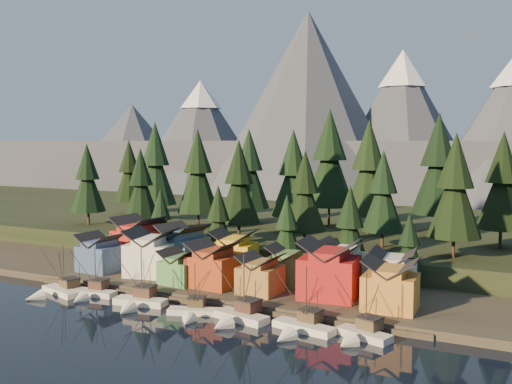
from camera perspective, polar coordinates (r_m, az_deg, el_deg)
The scene contains 45 objects.
ground at distance 94.09m, azimuth -9.84°, elevation -13.54°, with size 500.00×500.00×0.00m, color black.
shore_strip at distance 127.05m, azimuth 0.98°, elevation -8.17°, with size 400.00×50.00×1.50m, color #353026.
hillside at distance 172.29m, azimuth 8.16°, elevation -3.92°, with size 420.00×100.00×6.00m, color black.
dock at distance 107.05m, azimuth -4.53°, elevation -10.87°, with size 80.00×4.00×1.00m, color #443C30.
mountain_ridge at distance 290.98m, azimuth 15.10°, elevation 4.19°, with size 560.00×190.00×90.00m.
boat_0 at distance 118.94m, azimuth -19.42°, elevation -8.81°, with size 10.83×11.30×10.80m.
boat_1 at distance 115.53m, azimuth -16.19°, elevation -9.07°, with size 9.29×9.94×10.72m.
boat_2 at distance 107.10m, azimuth -11.80°, elevation -9.97°, with size 10.42×11.07×11.94m.
boat_3 at distance 100.15m, azimuth -6.33°, elevation -11.27°, with size 9.81×10.17×9.87m.
boat_4 at distance 96.26m, azimuth -1.86°, elevation -11.50°, with size 10.24×10.86×12.37m.
boat_5 at distance 91.59m, azimuth 4.41°, elevation -12.63°, with size 10.94×11.58×11.37m.
boat_6 at distance 89.58m, azimuth 10.40°, elevation -12.99°, with size 9.29×9.87×11.31m.
house_front_0 at distance 130.10m, azimuth -15.33°, elevation -5.75°, with size 8.59×8.16×8.23m.
house_front_1 at distance 123.44m, azimuth -10.44°, elevation -5.84°, with size 11.06×10.76×9.84m.
house_front_2 at distance 115.77m, azimuth -7.58°, elevation -7.33°, with size 7.48×7.53×6.83m.
house_front_3 at distance 112.74m, azimuth -4.29°, elevation -7.08°, with size 9.07×8.68×8.88m.
house_front_4 at distance 107.76m, azimuth 0.42°, elevation -8.09°, with size 7.46×8.00×7.31m.
house_front_5 at distance 105.02m, azimuth 7.34°, elevation -7.51°, with size 10.90×10.06×10.63m.
house_front_6 at distance 100.00m, azimuth 13.30°, elevation -8.84°, with size 9.07×8.61×8.73m.
house_back_0 at distance 136.41m, azimuth -11.64°, elevation -4.59°, with size 10.71×10.35×10.86m.
house_back_1 at distance 127.03m, azimuth -7.33°, elevation -5.40°, with size 10.37×10.46×10.18m.
house_back_2 at distance 122.76m, azimuth -2.22°, elevation -5.92°, with size 9.85×9.22×9.43m.
house_back_3 at distance 114.32m, azimuth 3.21°, elevation -7.20°, with size 8.01×7.21×7.79m.
house_back_4 at distance 113.26m, azimuth 8.76°, elevation -6.97°, with size 8.67×8.33×9.26m.
house_back_5 at distance 108.83m, azimuth 13.61°, elevation -7.72°, with size 8.46×8.54×8.68m.
tree_hill_0 at distance 169.28m, azimuth -16.49°, elevation 1.12°, with size 10.00×10.00×23.29m.
tree_hill_1 at distance 173.74m, azimuth -10.01°, elevation 2.51°, with size 12.77×12.77×29.75m.
tree_hill_2 at distance 152.05m, azimuth -11.42°, elevation 0.56°, with size 9.52×9.52×22.19m.
tree_hill_3 at distance 155.94m, azimuth -5.83°, elevation 1.79°, with size 11.73×11.73×27.34m.
tree_hill_4 at distance 165.00m, azimuth -0.69°, elevation 2.04°, with size 11.84×11.84×27.57m.
tree_hill_5 at distance 138.38m, azimuth -1.72°, elevation 0.72°, with size 10.46×10.46×24.38m.
tree_hill_6 at distance 148.39m, azimuth 3.74°, elevation 1.57°, with size 11.61×11.61×27.04m.
tree_hill_7 at distance 129.15m, azimuth 4.92°, elevation -0.21°, with size 9.43×9.43×21.98m.
tree_hill_8 at distance 149.09m, azimuth 11.19°, elevation 2.03°, with size 12.70×12.70×29.58m.
tree_hill_9 at distance 130.98m, azimuth 12.58°, elevation -0.23°, with size 9.45×9.45×22.02m.
tree_hill_10 at distance 153.57m, azimuth 17.76°, elevation 2.33°, with size 13.44×13.44×31.31m.
tree_hill_11 at distance 123.01m, azimuth 19.29°, elevation 0.23°, with size 11.07×11.07×25.78m.
tree_hill_12 at distance 138.20m, azimuth 23.42°, elevation 0.72°, with size 11.28×11.28×26.28m.
tree_hill_15 at distance 162.68m, azimuth 7.37°, elevation 3.03°, with size 14.22×14.22×33.13m.
tree_hill_16 at distance 192.79m, azimuth -12.55°, elevation 1.85°, with size 10.48×10.48×24.42m.
tree_shore_0 at distance 139.30m, azimuth -9.48°, elevation -2.81°, with size 7.38×7.38×17.20m.
tree_shore_1 at distance 130.54m, azimuth -3.78°, elevation -2.96°, with size 7.96×7.96×18.54m.
tree_shore_2 at distance 123.08m, azimuth 3.10°, elevation -3.82°, with size 7.34×7.34×17.11m.
tree_shore_3 at distance 118.11m, azimuth 9.36°, elevation -3.61°, with size 8.38×8.38×19.52m.
tree_shore_4 at distance 115.68m, azimuth 15.06°, elevation -5.27°, with size 6.25×6.25×14.56m.
Camera 1 is at (53.03, -71.68, 30.03)m, focal length 40.00 mm.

